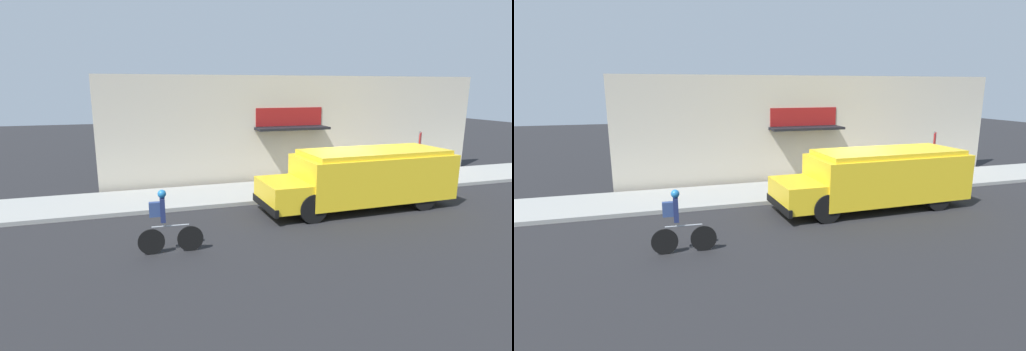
# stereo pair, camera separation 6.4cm
# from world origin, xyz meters

# --- Properties ---
(ground_plane) EXTENTS (70.00, 70.00, 0.00)m
(ground_plane) POSITION_xyz_m (0.00, 0.00, 0.00)
(ground_plane) COLOR #232326
(sidewalk) EXTENTS (28.00, 2.86, 0.14)m
(sidewalk) POSITION_xyz_m (0.00, 1.43, 0.07)
(sidewalk) COLOR #999993
(sidewalk) RESTS_ON ground_plane
(storefront) EXTENTS (17.29, 1.01, 4.52)m
(storefront) POSITION_xyz_m (-0.02, 3.20, 2.27)
(storefront) COLOR beige
(storefront) RESTS_ON ground_plane
(school_bus) EXTENTS (6.69, 2.66, 1.98)m
(school_bus) POSITION_xyz_m (0.14, -1.35, 1.07)
(school_bus) COLOR yellow
(school_bus) RESTS_ON ground_plane
(cyclist) EXTENTS (1.61, 0.21, 1.64)m
(cyclist) POSITION_xyz_m (-6.63, -3.34, 0.79)
(cyclist) COLOR black
(cyclist) RESTS_ON ground_plane
(stop_sign_post) EXTENTS (0.45, 0.45, 2.15)m
(stop_sign_post) POSITION_xyz_m (3.89, 0.58, 1.58)
(stop_sign_post) COLOR slate
(stop_sign_post) RESTS_ON sidewalk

